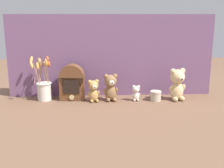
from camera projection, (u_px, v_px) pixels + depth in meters
name	position (u px, v px, depth m)	size (l,w,h in m)	color
ground_plane	(112.00, 102.00, 2.00)	(4.00, 4.00, 0.00)	brown
backdrop_wall	(111.00, 56.00, 2.09)	(1.53, 0.02, 0.61)	#704C70
teddy_bear_large	(177.00, 84.00, 2.01)	(0.13, 0.12, 0.23)	#DBBC84
teddy_bear_medium	(111.00, 87.00, 2.00)	(0.11, 0.10, 0.20)	olive
teddy_bear_small	(94.00, 90.00, 1.98)	(0.09, 0.08, 0.16)	tan
teddy_bear_tiny	(136.00, 93.00, 2.01)	(0.06, 0.06, 0.11)	beige
flower_vase	(44.00, 87.00, 2.02)	(0.16, 0.14, 0.32)	silver
vintage_radio	(72.00, 82.00, 2.02)	(0.18, 0.11, 0.26)	brown
decorative_tin_tall	(156.00, 96.00, 2.02)	(0.08, 0.08, 0.07)	beige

